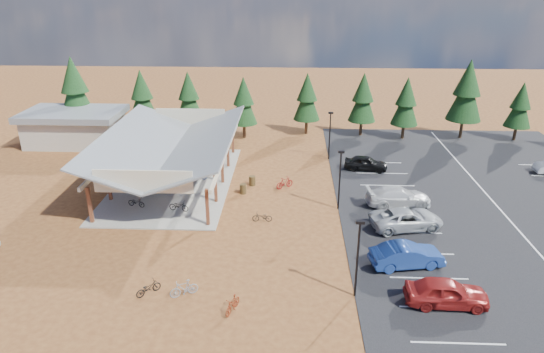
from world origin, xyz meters
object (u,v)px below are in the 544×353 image
(car_2, at_px, (406,219))
(bike_7, at_px, (204,154))
(bike_11, at_px, (233,304))
(trash_bin_0, at_px, (243,189))
(lamp_post_2, at_px, (330,132))
(outbuilding, at_px, (75,127))
(trash_bin_1, at_px, (252,181))
(bike_1, at_px, (134,189))
(car_4, at_px, (366,163))
(bike_pavilion, at_px, (171,144))
(bike_3, at_px, (166,160))
(lamp_post_0, at_px, (358,253))
(bike_0, at_px, (136,202))
(bike_6, at_px, (198,175))
(car_1, at_px, (407,255))
(bike_16, at_px, (262,217))
(bike_15, at_px, (285,183))
(lamp_post_1, at_px, (340,176))
(car_3, at_px, (398,197))
(bike_5, at_px, (176,191))
(bike_4, at_px, (179,206))
(car_0, at_px, (447,292))
(bike_12, at_px, (148,288))
(bike_2, at_px, (164,172))
(bike_13, at_px, (184,288))

(car_2, bearing_deg, bike_7, 39.85)
(bike_11, bearing_deg, trash_bin_0, 114.81)
(lamp_post_2, bearing_deg, outbuilding, 172.15)
(trash_bin_1, xyz_separation_m, bike_1, (-10.27, -2.65, 0.14))
(trash_bin_1, relative_size, car_4, 0.21)
(bike_pavilion, relative_size, bike_3, 11.86)
(lamp_post_0, relative_size, bike_0, 3.31)
(bike_6, xyz_separation_m, car_1, (16.65, -14.26, 0.30))
(bike_pavilion, relative_size, bike_16, 12.42)
(bike_pavilion, height_order, lamp_post_2, lamp_post_2)
(trash_bin_1, xyz_separation_m, bike_3, (-9.26, 4.61, 0.14))
(bike_15, bearing_deg, lamp_post_2, -65.49)
(lamp_post_1, relative_size, car_2, 0.92)
(car_3, bearing_deg, lamp_post_0, 151.72)
(car_2, bearing_deg, bike_11, 119.27)
(bike_15, bearing_deg, bike_5, 68.02)
(bike_1, xyz_separation_m, car_2, (22.79, -5.19, 0.22))
(bike_4, bearing_deg, car_4, -46.62)
(bike_0, distance_m, bike_7, 12.30)
(car_0, bearing_deg, bike_4, 59.81)
(bike_pavilion, xyz_separation_m, lamp_post_0, (15.00, -17.00, -0.85))
(car_4, bearing_deg, bike_4, 129.86)
(lamp_post_1, xyz_separation_m, bike_5, (-14.12, 1.78, -2.43))
(lamp_post_2, xyz_separation_m, car_1, (3.80, -20.60, -2.13))
(bike_pavilion, height_order, outbuilding, bike_pavilion)
(bike_11, bearing_deg, bike_4, 136.53)
(bike_12, bearing_deg, bike_15, -69.97)
(trash_bin_0, relative_size, bike_5, 0.61)
(bike_2, bearing_deg, lamp_post_0, -120.31)
(trash_bin_0, height_order, bike_1, bike_1)
(lamp_post_2, relative_size, bike_1, 3.12)
(trash_bin_0, relative_size, bike_6, 0.53)
(bike_3, relative_size, car_2, 0.29)
(lamp_post_0, bearing_deg, car_4, 80.53)
(bike_4, relative_size, bike_16, 1.08)
(lamp_post_2, relative_size, car_2, 0.92)
(bike_3, bearing_deg, bike_1, 174.45)
(bike_2, relative_size, car_3, 0.35)
(bike_16, distance_m, car_1, 11.69)
(lamp_post_0, xyz_separation_m, bike_16, (-6.22, 9.40, -2.57))
(bike_6, relative_size, bike_7, 1.01)
(bike_3, xyz_separation_m, bike_13, (6.47, -21.68, -0.05))
(bike_12, height_order, bike_15, bike_15)
(outbuilding, xyz_separation_m, bike_12, (16.40, -28.36, -1.59))
(lamp_post_2, xyz_separation_m, bike_16, (-6.22, -14.60, -2.57))
(bike_pavilion, xyz_separation_m, bike_7, (1.75, 6.21, -3.22))
(trash_bin_1, height_order, bike_6, bike_6)
(bike_pavilion, distance_m, bike_12, 17.85)
(lamp_post_2, distance_m, bike_2, 17.42)
(bike_13, bearing_deg, bike_5, 167.24)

